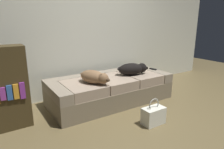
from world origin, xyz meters
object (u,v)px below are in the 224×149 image
at_px(tv_remote, 153,69).
at_px(bookshelf, 5,89).
at_px(dog_tan, 94,77).
at_px(dog_dark, 133,69).
at_px(couch, 110,89).
at_px(handbag, 153,115).

distance_m(tv_remote, bookshelf, 2.62).
distance_m(dog_tan, dog_dark, 0.82).
height_order(couch, dog_tan, dog_tan).
bearing_deg(bookshelf, dog_dark, -2.29).
bearing_deg(dog_tan, bookshelf, 172.54).
xyz_separation_m(dog_tan, handbag, (0.48, -0.83, -0.43)).
bearing_deg(couch, bookshelf, -179.32).
xyz_separation_m(couch, dog_tan, (-0.41, -0.18, 0.33)).
xyz_separation_m(tv_remote, handbag, (-0.91, -0.99, -0.34)).
relative_size(dog_tan, tv_remote, 3.80).
relative_size(tv_remote, bookshelf, 0.14).
bearing_deg(handbag, couch, 94.00).
bearing_deg(handbag, tv_remote, 47.16).
distance_m(couch, dog_tan, 0.56).
height_order(tv_remote, handbag, tv_remote).
relative_size(dog_dark, handbag, 1.61).
relative_size(tv_remote, handbag, 0.40).
relative_size(dog_tan, bookshelf, 0.52).
relative_size(handbag, bookshelf, 0.34).
bearing_deg(dog_tan, handbag, -60.01).
bearing_deg(couch, dog_tan, -156.22).
height_order(dog_tan, bookshelf, bookshelf).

